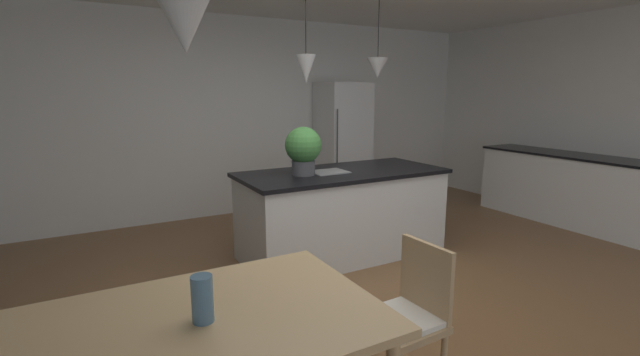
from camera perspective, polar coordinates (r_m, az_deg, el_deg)
name	(u,v)px	position (r m, az deg, el deg)	size (l,w,h in m)	color
ground_plane	(360,310)	(3.67, 5.18, -16.72)	(10.00, 8.40, 0.04)	brown
wall_back_kitchen	(228,117)	(6.22, -11.86, 7.73)	(10.00, 0.12, 2.70)	white
dining_table	(179,340)	(2.02, -17.89, -19.45)	(1.72, 1.02, 0.75)	tan
chair_kitchen_end	(407,315)	(2.60, 11.32, -17.05)	(0.42, 0.42, 0.87)	tan
kitchen_island	(342,212)	(4.59, 2.88, -4.47)	(2.13, 0.96, 0.91)	silver
side_counter_run	(619,198)	(6.29, 34.38, -2.20)	(0.64, 3.54, 0.91)	silver
refrigerator	(343,145)	(6.57, 2.95, 4.32)	(0.68, 0.67, 1.83)	silver
pendant_over_table	(184,26)	(1.85, -17.23, 18.43)	(0.20, 0.20, 0.86)	black
pendant_over_island_main	(306,69)	(4.22, -1.84, 14.00)	(0.18, 0.18, 0.93)	black
pendant_over_island_aux	(378,68)	(4.66, 7.51, 14.04)	(0.21, 0.21, 0.86)	black
potted_plant_on_island	(303,148)	(4.23, -2.20, 3.88)	(0.35, 0.35, 0.47)	#4C4C51
vase_on_dining_table	(202,299)	(1.94, -15.07, -14.96)	(0.09, 0.09, 0.20)	slate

